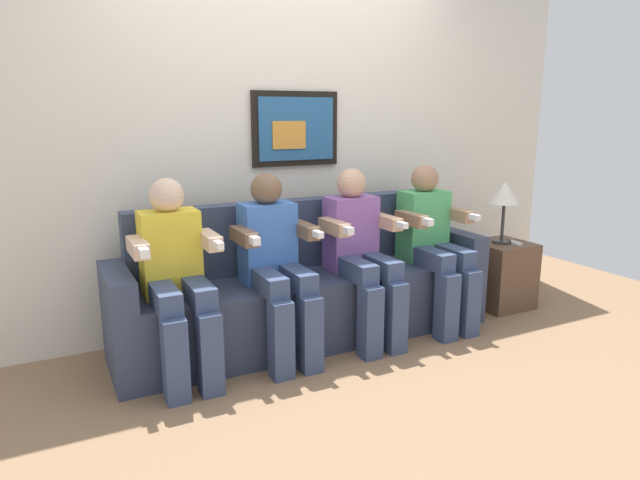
# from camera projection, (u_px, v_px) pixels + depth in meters

# --- Properties ---
(ground_plane) EXTENTS (6.35, 6.35, 0.00)m
(ground_plane) POSITION_uv_depth(u_px,v_px,m) (331.00, 356.00, 3.41)
(ground_plane) COLOR #8C6B4C
(back_wall_assembly) EXTENTS (4.88, 0.10, 2.60)m
(back_wall_assembly) POSITION_uv_depth(u_px,v_px,m) (279.00, 136.00, 3.78)
(back_wall_assembly) COLOR silver
(back_wall_assembly) RESTS_ON ground_plane
(couch) EXTENTS (2.48, 0.58, 0.90)m
(couch) POSITION_uv_depth(u_px,v_px,m) (308.00, 292.00, 3.63)
(couch) COLOR #333D56
(couch) RESTS_ON ground_plane
(person_leftmost) EXTENTS (0.46, 0.56, 1.11)m
(person_leftmost) POSITION_uv_depth(u_px,v_px,m) (176.00, 273.00, 3.02)
(person_leftmost) COLOR yellow
(person_leftmost) RESTS_ON ground_plane
(person_left_center) EXTENTS (0.46, 0.56, 1.11)m
(person_left_center) POSITION_uv_depth(u_px,v_px,m) (275.00, 260.00, 3.28)
(person_left_center) COLOR #3F72CC
(person_left_center) RESTS_ON ground_plane
(person_right_center) EXTENTS (0.46, 0.56, 1.11)m
(person_right_center) POSITION_uv_depth(u_px,v_px,m) (360.00, 249.00, 3.54)
(person_right_center) COLOR #8C59A5
(person_right_center) RESTS_ON ground_plane
(person_rightmost) EXTENTS (0.46, 0.56, 1.11)m
(person_rightmost) POSITION_uv_depth(u_px,v_px,m) (433.00, 240.00, 3.80)
(person_rightmost) COLOR #4CB266
(person_rightmost) RESTS_ON ground_plane
(side_table_right) EXTENTS (0.40, 0.40, 0.50)m
(side_table_right) POSITION_uv_depth(u_px,v_px,m) (501.00, 274.00, 4.25)
(side_table_right) COLOR brown
(side_table_right) RESTS_ON ground_plane
(table_lamp) EXTENTS (0.22, 0.22, 0.46)m
(table_lamp) POSITION_uv_depth(u_px,v_px,m) (505.00, 196.00, 4.11)
(table_lamp) COLOR #333338
(table_lamp) RESTS_ON side_table_right
(spare_remote_on_table) EXTENTS (0.04, 0.13, 0.02)m
(spare_remote_on_table) POSITION_uv_depth(u_px,v_px,m) (514.00, 243.00, 4.15)
(spare_remote_on_table) COLOR white
(spare_remote_on_table) RESTS_ON side_table_right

